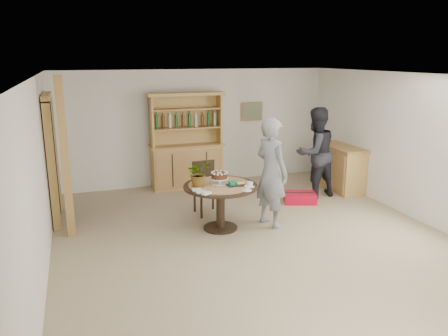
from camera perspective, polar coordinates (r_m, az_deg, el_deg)
The scene contains 17 objects.
ground at distance 6.81m, azimuth 4.44°, elevation -9.62°, with size 7.00×7.00×0.00m, color tan.
room_shell at distance 6.32m, azimuth 4.74°, elevation 4.99°, with size 6.04×7.04×2.52m.
doorway at distance 7.89m, azimuth -21.59°, elevation 1.22°, with size 0.13×1.10×2.18m.
pine_post at distance 7.07m, azimuth -20.04°, elevation 1.12°, with size 0.12×0.12×2.50m, color #B1864A.
hutch at distance 9.44m, azimuth -4.93°, elevation 1.63°, with size 1.62×0.54×2.04m.
sideboard at distance 9.59m, azimuth 14.90°, elevation 0.07°, with size 0.54×1.26×0.94m.
dining_table at distance 7.09m, azimuth -0.47°, elevation -3.38°, with size 1.20×1.20×0.76m.
dining_chair at distance 7.86m, azimuth -2.42°, elevation -2.11°, with size 0.45×0.45×0.95m.
birthday_cake at distance 7.05m, azimuth -0.60°, elevation -1.10°, with size 0.30×0.30×0.20m.
flower_vase at distance 6.93m, azimuth -3.35°, elevation -0.66°, with size 0.38×0.33×0.42m, color #3F7233.
gift_tray at distance 6.99m, azimuth 1.52°, elevation -2.08°, with size 0.30×0.20×0.08m.
coffee_cup_a at distance 6.91m, azimuth 3.41°, elevation -2.18°, with size 0.15×0.15×0.09m.
coffee_cup_b at distance 6.72m, azimuth 3.01°, elevation -2.70°, with size 0.15×0.15×0.08m.
napkins at distance 6.64m, azimuth -2.98°, elevation -3.10°, with size 0.24×0.33×0.03m.
teen_boy at distance 7.21m, azimuth 6.20°, elevation -0.58°, with size 0.67×0.44×1.83m, color slate.
adult_person at distance 8.86m, azimuth 11.82°, elevation 1.96°, with size 0.88×0.69×1.81m, color black.
red_suitcase at distance 8.63m, azimuth 9.89°, elevation -3.82°, with size 0.70×0.58×0.21m.
Camera 1 is at (-2.50, -5.70, 2.77)m, focal length 35.00 mm.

